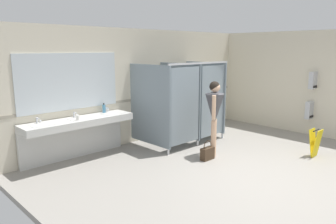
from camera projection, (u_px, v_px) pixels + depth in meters
name	position (u px, v px, depth m)	size (l,w,h in m)	color
ground_plane	(257.00, 174.00, 6.07)	(7.36, 6.97, 0.10)	gray
wall_back	(145.00, 85.00, 8.09)	(7.36, 0.12, 2.73)	beige
wall_side_right	(333.00, 85.00, 8.13)	(0.12, 6.97, 2.73)	beige
wall_back_tile_band	(147.00, 98.00, 8.10)	(7.36, 0.01, 0.06)	#9E937F
vanity_counter	(77.00, 129.00, 6.63)	(2.30, 0.57, 0.99)	silver
mirror_panel	(70.00, 82.00, 6.59)	(2.20, 0.02, 1.15)	silver
bathroom_stalls	(185.00, 101.00, 7.80)	(2.00, 1.35, 1.96)	gray
paper_towel_dispenser_upper	(314.00, 80.00, 8.33)	(0.37, 0.13, 0.44)	#B7BABF
paper_towel_dispenser_lower	(310.00, 110.00, 8.50)	(0.38, 0.13, 0.45)	#B7BABF
person_standing	(214.00, 110.00, 6.79)	(0.56, 0.56, 1.60)	#DBAD89
handbag	(207.00, 153.00, 6.69)	(0.31, 0.14, 0.41)	#3F2D1E
soap_dispenser	(104.00, 109.00, 7.11)	(0.07, 0.07, 0.21)	teal
paper_cup	(78.00, 118.00, 6.36)	(0.07, 0.07, 0.11)	white
wet_floor_sign	(315.00, 143.00, 6.84)	(0.28, 0.19, 0.59)	yellow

